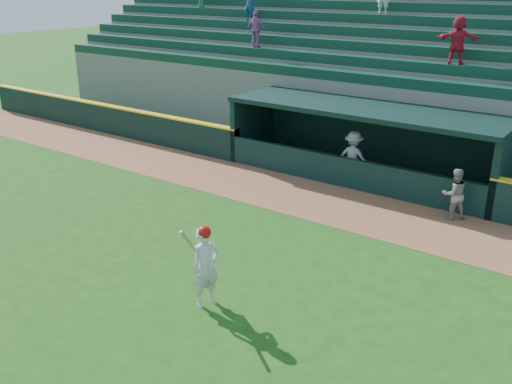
# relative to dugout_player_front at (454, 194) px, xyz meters

# --- Properties ---
(ground) EXTENTS (120.00, 120.00, 0.00)m
(ground) POSITION_rel_dugout_player_front_xyz_m (-3.72, -5.96, -0.75)
(ground) COLOR #1E4D13
(ground) RESTS_ON ground
(warning_track) EXTENTS (40.00, 3.00, 0.01)m
(warning_track) POSITION_rel_dugout_player_front_xyz_m (-3.72, -1.06, -0.74)
(warning_track) COLOR brown
(warning_track) RESTS_ON ground
(field_wall_left) EXTENTS (15.50, 0.30, 1.20)m
(field_wall_left) POSITION_rel_dugout_player_front_xyz_m (-15.97, 0.59, -0.15)
(field_wall_left) COLOR black
(field_wall_left) RESTS_ON ground
(wall_stripe_left) EXTENTS (15.50, 0.32, 0.06)m
(wall_stripe_left) POSITION_rel_dugout_player_front_xyz_m (-15.97, 0.59, 0.48)
(wall_stripe_left) COLOR yellow
(wall_stripe_left) RESTS_ON field_wall_left
(dugout_player_front) EXTENTS (0.92, 0.90, 1.49)m
(dugout_player_front) POSITION_rel_dugout_player_front_xyz_m (0.00, 0.00, 0.00)
(dugout_player_front) COLOR gray
(dugout_player_front) RESTS_ON ground
(dugout_player_inside) EXTENTS (1.16, 0.71, 1.75)m
(dugout_player_inside) POSITION_rel_dugout_player_front_xyz_m (-3.73, 1.10, 0.13)
(dugout_player_inside) COLOR #ABABA6
(dugout_player_inside) RESTS_ON ground
(dugout) EXTENTS (9.40, 2.80, 2.46)m
(dugout) POSITION_rel_dugout_player_front_xyz_m (-3.72, 2.04, 0.61)
(dugout) COLOR #61625D
(dugout) RESTS_ON ground
(stands) EXTENTS (34.50, 6.25, 7.60)m
(stands) POSITION_rel_dugout_player_front_xyz_m (-3.73, 6.61, 1.65)
(stands) COLOR slate
(stands) RESTS_ON ground
(batter_at_plate) EXTENTS (0.58, 0.84, 1.80)m
(batter_at_plate) POSITION_rel_dugout_player_front_xyz_m (-2.65, -7.58, 0.15)
(batter_at_plate) COLOR silver
(batter_at_plate) RESTS_ON ground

